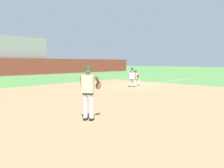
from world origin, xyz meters
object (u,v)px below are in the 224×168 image
Objects in this scene: first_base_bag at (134,85)px; first_baseman at (136,77)px; baseball at (127,94)px; pitcher at (89,90)px; umpire at (132,74)px; baserunner at (132,77)px.

first_base_bag is 0.71m from first_baseman.
first_baseman is (4.57, 2.92, 0.69)m from baseball.
pitcher is 14.46m from umpire.
first_baseman is 0.92× the size of umpire.
baserunner is (-0.88, -0.50, 0.75)m from first_base_bag.
pitcher is at bearing -149.34° from first_baseman.
baserunner is at bearing -156.32° from first_baseman.
umpire reaches higher than baseball.
first_baseman is at bearing -134.24° from umpire.
baserunner is at bearing -140.56° from umpire.
first_base_bag is at bearing 33.96° from baseball.
baseball is 0.05× the size of umpire.
first_base_bag is 5.14× the size of baseball.
baserunner is 3.95m from umpire.
first_base_bag is 0.28× the size of first_baseman.
baserunner and umpire have the same top height.
first_baseman is (0.18, -0.04, 0.69)m from first_base_bag.
baserunner is at bearing 34.97° from baseball.
pitcher is 1.39× the size of first_baseman.
umpire is (2.17, 2.01, 0.75)m from first_base_bag.
pitcher reaches higher than umpire.
baserunner reaches higher than first_baseman.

